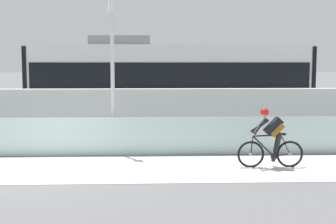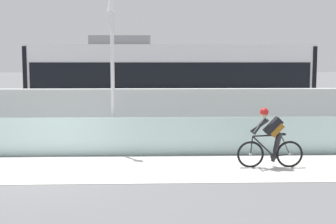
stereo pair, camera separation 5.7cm
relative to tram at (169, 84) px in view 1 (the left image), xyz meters
name	(u,v)px [view 1 (the left image)]	position (x,y,z in m)	size (l,w,h in m)	color
ground_plane	(44,169)	(-3.57, -6.85, -1.89)	(200.00, 200.00, 0.00)	slate
bike_path_deck	(44,169)	(-3.57, -6.85, -1.89)	(32.00, 3.20, 0.01)	silver
glass_parapet	(57,137)	(-3.57, -5.00, -1.32)	(32.00, 0.05, 1.15)	silver
concrete_barrier_wall	(67,117)	(-3.57, -3.20, -0.94)	(32.00, 0.36, 1.90)	silver
tram_rail_near	(78,134)	(-3.57, -0.72, -1.89)	(32.00, 0.08, 0.01)	#595654
tram_rail_far	(83,128)	(-3.57, 0.72, -1.89)	(32.00, 0.08, 0.01)	#595654
tram	(169,84)	(0.00, 0.00, 0.00)	(11.06, 2.54, 3.81)	silver
cyclist_on_bike	(271,139)	(2.43, -6.85, -1.11)	(1.77, 0.58, 1.61)	black
lamp_post_antenna	(112,46)	(-1.91, -4.70, 1.40)	(0.28, 0.28, 5.20)	gray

